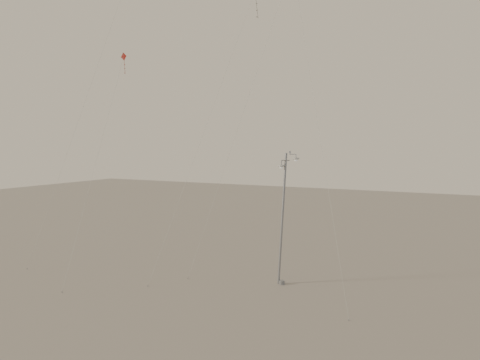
% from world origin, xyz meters
% --- Properties ---
extents(ground, '(160.00, 160.00, 0.00)m').
position_xyz_m(ground, '(0.00, 0.00, 0.00)').
color(ground, gray).
rests_on(ground, ground).
extents(street_lamp, '(1.67, 0.71, 10.04)m').
position_xyz_m(street_lamp, '(4.68, 6.91, 5.35)').
color(street_lamp, gray).
rests_on(street_lamp, ground).
extents(kite_1, '(6.22, 6.27, 22.48)m').
position_xyz_m(kite_1, '(0.85, 6.59, 17.91)').
color(kite_1, '#272521').
rests_on(kite_1, ground).
extents(kite_3, '(1.52, 8.57, 18.26)m').
position_xyz_m(kite_3, '(-9.47, 4.19, 13.45)').
color(kite_3, maroon).
rests_on(kite_3, ground).
extents(kite_4, '(6.17, 5.58, 24.25)m').
position_xyz_m(kite_4, '(6.26, 6.15, 18.65)').
color(kite_4, '#272521').
rests_on(kite_4, ground).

